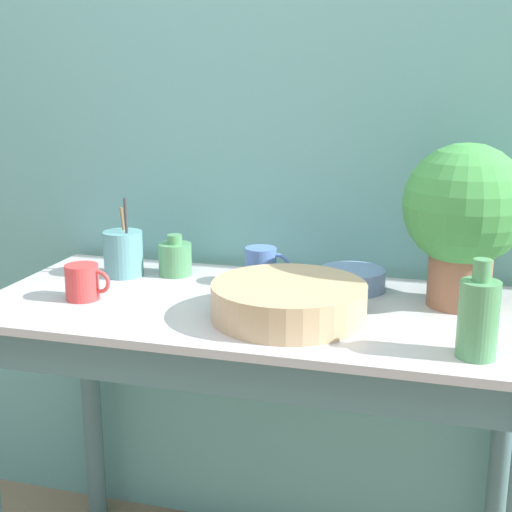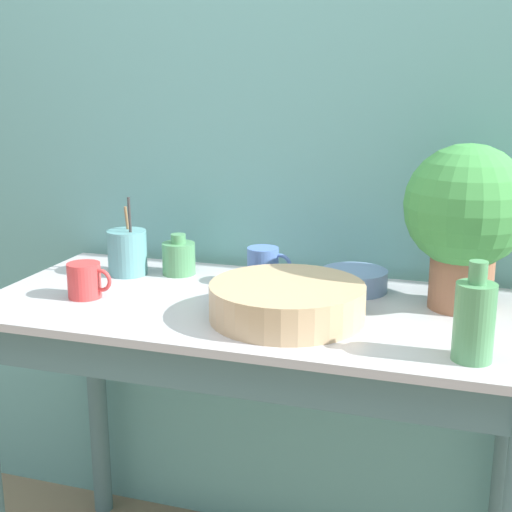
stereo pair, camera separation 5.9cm
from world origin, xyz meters
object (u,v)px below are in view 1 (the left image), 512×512
(bottle_short, at_px, (175,258))
(mug_blue, at_px, (262,266))
(potted_plant, at_px, (464,213))
(bowl_small_blue, at_px, (352,279))
(utensil_cup, at_px, (123,253))
(bowl_wash_large, at_px, (289,301))
(mug_red, at_px, (83,282))
(bottle_tall, at_px, (478,317))

(bottle_short, distance_m, mug_blue, 0.26)
(potted_plant, xyz_separation_m, bowl_small_blue, (-0.27, 0.06, -0.20))
(utensil_cup, bearing_deg, bowl_wash_large, -23.34)
(bowl_wash_large, height_order, mug_red, mug_red)
(bowl_wash_large, distance_m, mug_red, 0.53)
(mug_blue, distance_m, mug_red, 0.46)
(utensil_cup, bearing_deg, bottle_tall, -20.51)
(bottle_short, relative_size, utensil_cup, 0.51)
(bowl_wash_large, height_order, bottle_tall, bottle_tall)
(bottle_short, bearing_deg, utensil_cup, -161.34)
(bottle_tall, height_order, bottle_short, bottle_tall)
(bowl_wash_large, relative_size, bottle_short, 3.12)
(bowl_wash_large, distance_m, bottle_short, 0.48)
(potted_plant, bearing_deg, bowl_wash_large, -151.40)
(bowl_wash_large, xyz_separation_m, mug_red, (-0.53, 0.00, 0.00))
(bottle_tall, relative_size, bottle_short, 1.76)
(potted_plant, distance_m, utensil_cup, 0.92)
(mug_blue, xyz_separation_m, mug_red, (-0.39, -0.25, -0.01))
(mug_red, distance_m, utensil_cup, 0.23)
(bottle_short, xyz_separation_m, utensil_cup, (-0.14, -0.05, 0.02))
(bottle_tall, relative_size, mug_blue, 1.65)
(bottle_tall, height_order, bowl_small_blue, bottle_tall)
(mug_blue, distance_m, utensil_cup, 0.39)
(bottle_tall, xyz_separation_m, bowl_small_blue, (-0.30, 0.39, -0.06))
(potted_plant, xyz_separation_m, bowl_wash_large, (-0.38, -0.20, -0.19))
(utensil_cup, bearing_deg, bowl_small_blue, 3.66)
(utensil_cup, bearing_deg, potted_plant, -1.39)
(mug_blue, bearing_deg, bowl_small_blue, 4.69)
(potted_plant, distance_m, mug_red, 0.94)
(bowl_small_blue, bearing_deg, bottle_short, 179.39)
(potted_plant, bearing_deg, bottle_tall, -83.74)
(bowl_wash_large, distance_m, bowl_small_blue, 0.29)
(bottle_short, height_order, mug_blue, bottle_short)
(potted_plant, height_order, mug_red, potted_plant)
(mug_red, bearing_deg, utensil_cup, 89.61)
(bottle_short, distance_m, utensil_cup, 0.14)
(bottle_short, height_order, mug_red, bottle_short)
(potted_plant, bearing_deg, bottle_short, 174.96)
(mug_blue, height_order, mug_red, mug_blue)
(bowl_wash_large, bearing_deg, mug_blue, 118.07)
(mug_blue, bearing_deg, utensil_cup, -176.97)
(bottle_short, xyz_separation_m, mug_blue, (0.26, -0.02, 0.00))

